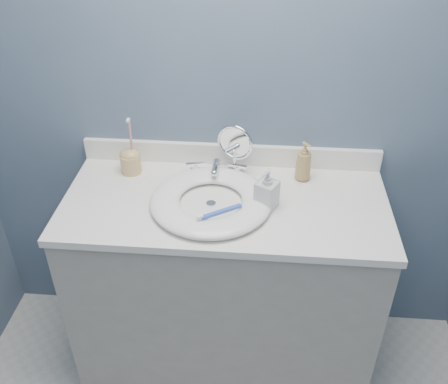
# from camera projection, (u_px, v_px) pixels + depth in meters

# --- Properties ---
(back_wall) EXTENTS (2.20, 0.02, 2.40)m
(back_wall) POSITION_uv_depth(u_px,v_px,m) (231.00, 91.00, 1.91)
(back_wall) COLOR #4D5E74
(back_wall) RESTS_ON ground
(vanity_cabinet) EXTENTS (1.20, 0.55, 0.85)m
(vanity_cabinet) POSITION_uv_depth(u_px,v_px,m) (225.00, 287.00, 2.13)
(vanity_cabinet) COLOR #A6A098
(vanity_cabinet) RESTS_ON ground
(countertop) EXTENTS (1.22, 0.57, 0.03)m
(countertop) POSITION_uv_depth(u_px,v_px,m) (225.00, 204.00, 1.87)
(countertop) COLOR white
(countertop) RESTS_ON vanity_cabinet
(backsplash) EXTENTS (1.22, 0.02, 0.09)m
(backsplash) POSITION_uv_depth(u_px,v_px,m) (230.00, 154.00, 2.05)
(backsplash) COLOR white
(backsplash) RESTS_ON countertop
(basin) EXTENTS (0.45, 0.45, 0.04)m
(basin) POSITION_uv_depth(u_px,v_px,m) (211.00, 200.00, 1.83)
(basin) COLOR white
(basin) RESTS_ON countertop
(drain) EXTENTS (0.04, 0.04, 0.01)m
(drain) POSITION_uv_depth(u_px,v_px,m) (211.00, 204.00, 1.84)
(drain) COLOR silver
(drain) RESTS_ON countertop
(faucet) EXTENTS (0.25, 0.13, 0.07)m
(faucet) POSITION_uv_depth(u_px,v_px,m) (216.00, 170.00, 1.99)
(faucet) COLOR silver
(faucet) RESTS_ON countertop
(makeup_mirror) EXTENTS (0.14, 0.08, 0.22)m
(makeup_mirror) POSITION_uv_depth(u_px,v_px,m) (235.00, 148.00, 1.95)
(makeup_mirror) COLOR silver
(makeup_mirror) RESTS_ON countertop
(soap_bottle_amber) EXTENTS (0.09, 0.09, 0.16)m
(soap_bottle_amber) POSITION_uv_depth(u_px,v_px,m) (304.00, 161.00, 1.94)
(soap_bottle_amber) COLOR #A7874B
(soap_bottle_amber) RESTS_ON countertop
(soap_bottle_clear) EXTENTS (0.10, 0.10, 0.16)m
(soap_bottle_clear) POSITION_uv_depth(u_px,v_px,m) (267.00, 189.00, 1.79)
(soap_bottle_clear) COLOR silver
(soap_bottle_clear) RESTS_ON countertop
(toothbrush_holder) EXTENTS (0.08, 0.08, 0.24)m
(toothbrush_holder) POSITION_uv_depth(u_px,v_px,m) (130.00, 160.00, 2.00)
(toothbrush_holder) COLOR tan
(toothbrush_holder) RESTS_ON countertop
(toothbrush_lying) EXTENTS (0.15, 0.11, 0.02)m
(toothbrush_lying) POSITION_uv_depth(u_px,v_px,m) (220.00, 212.00, 1.73)
(toothbrush_lying) COLOR #3455BA
(toothbrush_lying) RESTS_ON basin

